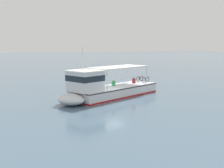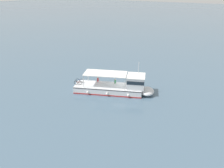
{
  "view_description": "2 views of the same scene",
  "coord_description": "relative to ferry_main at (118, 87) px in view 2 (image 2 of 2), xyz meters",
  "views": [
    {
      "loc": [
        -23.96,
        12.42,
        5.45
      ],
      "look_at": [
        1.58,
        -0.79,
        1.4
      ],
      "focal_mm": 43.82,
      "sensor_mm": 36.0,
      "label": 1
    },
    {
      "loc": [
        30.34,
        15.41,
        16.06
      ],
      "look_at": [
        1.58,
        -0.79,
        1.4
      ],
      "focal_mm": 36.22,
      "sensor_mm": 36.0,
      "label": 2
    }
  ],
  "objects": [
    {
      "name": "ferry_main",
      "position": [
        0.0,
        0.0,
        0.0
      ],
      "size": [
        7.28,
        12.99,
        5.32
      ],
      "color": "silver",
      "rests_on": "ground"
    },
    {
      "name": "ground_plane",
      "position": [
        -1.23,
        -0.16,
        -1.01
      ],
      "size": [
        400.0,
        400.0,
        0.0
      ],
      "primitive_type": "plane",
      "color": "slate"
    }
  ]
}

